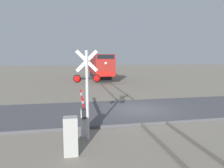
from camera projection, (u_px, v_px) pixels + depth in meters
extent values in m
plane|color=gray|center=(138.00, 111.00, 13.65)|extent=(160.00, 160.00, 0.00)
cube|color=#59544C|center=(128.00, 111.00, 13.51)|extent=(0.08, 80.00, 0.15)
cube|color=#59544C|center=(148.00, 110.00, 13.77)|extent=(0.08, 80.00, 0.15)
cube|color=#47474C|center=(138.00, 110.00, 13.64)|extent=(36.00, 5.73, 0.16)
cube|color=black|center=(102.00, 78.00, 30.39)|extent=(2.32, 3.20, 1.05)
cube|color=black|center=(96.00, 74.00, 38.47)|extent=(2.32, 3.20, 1.05)
cube|color=maroon|center=(99.00, 66.00, 34.21)|extent=(2.73, 15.08, 2.35)
cube|color=maroon|center=(104.00, 57.00, 28.09)|extent=(2.67, 2.93, 0.69)
cube|color=black|center=(106.00, 57.00, 26.63)|extent=(2.32, 0.06, 0.55)
cube|color=red|center=(106.00, 74.00, 26.94)|extent=(2.59, 0.08, 0.64)
sphere|color=#F2EACC|center=(106.00, 63.00, 26.73)|extent=(0.36, 0.36, 0.36)
cylinder|color=#ADADB2|center=(87.00, 96.00, 8.66)|extent=(0.14, 0.14, 3.97)
cube|color=white|center=(87.00, 61.00, 8.45)|extent=(0.95, 0.04, 0.95)
cube|color=white|center=(87.00, 61.00, 8.45)|extent=(0.95, 0.04, 0.95)
cube|color=black|center=(87.00, 78.00, 8.55)|extent=(1.04, 0.08, 0.08)
sphere|color=red|center=(77.00, 79.00, 8.38)|extent=(0.28, 0.28, 0.28)
sphere|color=red|center=(97.00, 79.00, 8.53)|extent=(0.28, 0.28, 0.28)
cylinder|color=black|center=(77.00, 79.00, 8.49)|extent=(0.34, 0.14, 0.34)
cylinder|color=black|center=(97.00, 78.00, 8.65)|extent=(0.34, 0.14, 0.34)
cube|color=silver|center=(85.00, 123.00, 9.30)|extent=(0.36, 0.36, 1.27)
cube|color=black|center=(85.00, 114.00, 8.89)|extent=(0.28, 0.36, 0.40)
cube|color=red|center=(84.00, 107.00, 9.97)|extent=(0.10, 1.13, 0.14)
cube|color=white|center=(83.00, 102.00, 11.08)|extent=(0.10, 1.13, 0.14)
cube|color=red|center=(82.00, 98.00, 12.18)|extent=(0.10, 1.13, 0.14)
cube|color=white|center=(81.00, 95.00, 13.28)|extent=(0.10, 1.13, 0.14)
cube|color=red|center=(81.00, 92.00, 14.38)|extent=(0.10, 1.13, 0.14)
sphere|color=red|center=(83.00, 100.00, 11.14)|extent=(0.14, 0.14, 0.14)
sphere|color=red|center=(81.00, 90.00, 14.28)|extent=(0.14, 0.14, 0.14)
cube|color=#999993|center=(71.00, 136.00, 7.43)|extent=(0.52, 0.42, 1.48)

